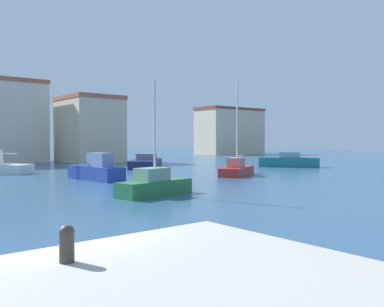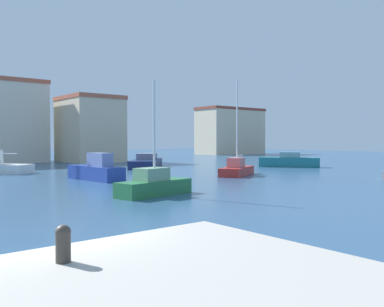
{
  "view_description": "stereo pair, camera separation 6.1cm",
  "coord_description": "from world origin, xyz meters",
  "px_view_note": "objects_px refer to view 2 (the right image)",
  "views": [
    {
      "loc": [
        -2.69,
        -7.63,
        2.81
      ],
      "look_at": [
        18.43,
        18.12,
        1.72
      ],
      "focal_mm": 38.78,
      "sensor_mm": 36.0,
      "label": 1
    },
    {
      "loc": [
        -2.65,
        -7.66,
        2.81
      ],
      "look_at": [
        18.43,
        18.12,
        1.72
      ],
      "focal_mm": 38.78,
      "sensor_mm": 36.0,
      "label": 2
    }
  ],
  "objects_px": {
    "sailboat_green_far_left": "(154,184)",
    "sailboat_red_near_pier": "(237,169)",
    "motorboat_blue_distant_north": "(96,171)",
    "mooring_bollard": "(63,242)",
    "motorboat_teal_distant_east": "(289,161)",
    "motorboat_navy_far_right": "(146,162)"
  },
  "relations": [
    {
      "from": "sailboat_green_far_left",
      "to": "sailboat_red_near_pier",
      "type": "bearing_deg",
      "value": 25.81
    },
    {
      "from": "motorboat_navy_far_right",
      "to": "sailboat_green_far_left",
      "type": "bearing_deg",
      "value": -121.99
    },
    {
      "from": "motorboat_blue_distant_north",
      "to": "motorboat_navy_far_right",
      "type": "distance_m",
      "value": 13.35
    },
    {
      "from": "motorboat_blue_distant_north",
      "to": "motorboat_teal_distant_east",
      "type": "distance_m",
      "value": 21.82
    },
    {
      "from": "motorboat_teal_distant_east",
      "to": "mooring_bollard",
      "type": "bearing_deg",
      "value": -146.93
    },
    {
      "from": "sailboat_green_far_left",
      "to": "motorboat_navy_far_right",
      "type": "height_order",
      "value": "sailboat_green_far_left"
    },
    {
      "from": "motorboat_blue_distant_north",
      "to": "sailboat_red_near_pier",
      "type": "height_order",
      "value": "sailboat_red_near_pier"
    },
    {
      "from": "motorboat_teal_distant_east",
      "to": "sailboat_red_near_pier",
      "type": "height_order",
      "value": "sailboat_red_near_pier"
    },
    {
      "from": "motorboat_teal_distant_east",
      "to": "motorboat_navy_far_right",
      "type": "height_order",
      "value": "motorboat_teal_distant_east"
    },
    {
      "from": "motorboat_blue_distant_north",
      "to": "sailboat_green_far_left",
      "type": "bearing_deg",
      "value": -98.65
    },
    {
      "from": "mooring_bollard",
      "to": "motorboat_teal_distant_east",
      "type": "bearing_deg",
      "value": 33.07
    },
    {
      "from": "sailboat_red_near_pier",
      "to": "motorboat_navy_far_right",
      "type": "height_order",
      "value": "sailboat_red_near_pier"
    },
    {
      "from": "sailboat_green_far_left",
      "to": "motorboat_blue_distant_north",
      "type": "height_order",
      "value": "sailboat_green_far_left"
    },
    {
      "from": "motorboat_blue_distant_north",
      "to": "sailboat_red_near_pier",
      "type": "relative_size",
      "value": 0.71
    },
    {
      "from": "mooring_bollard",
      "to": "sailboat_red_near_pier",
      "type": "relative_size",
      "value": 0.07
    },
    {
      "from": "motorboat_teal_distant_east",
      "to": "sailboat_red_near_pier",
      "type": "relative_size",
      "value": 0.78
    },
    {
      "from": "motorboat_blue_distant_north",
      "to": "motorboat_teal_distant_east",
      "type": "height_order",
      "value": "motorboat_blue_distant_north"
    },
    {
      "from": "mooring_bollard",
      "to": "motorboat_teal_distant_east",
      "type": "relative_size",
      "value": 0.09
    },
    {
      "from": "mooring_bollard",
      "to": "sailboat_green_far_left",
      "type": "relative_size",
      "value": 0.09
    },
    {
      "from": "sailboat_green_far_left",
      "to": "motorboat_blue_distant_north",
      "type": "bearing_deg",
      "value": 81.35
    },
    {
      "from": "sailboat_green_far_left",
      "to": "sailboat_red_near_pier",
      "type": "xyz_separation_m",
      "value": [
        11.69,
        5.65,
        -0.03
      ]
    },
    {
      "from": "mooring_bollard",
      "to": "motorboat_blue_distant_north",
      "type": "height_order",
      "value": "motorboat_blue_distant_north"
    }
  ]
}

